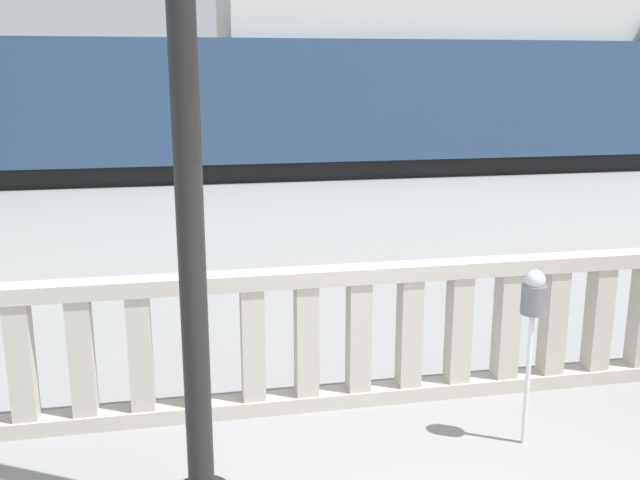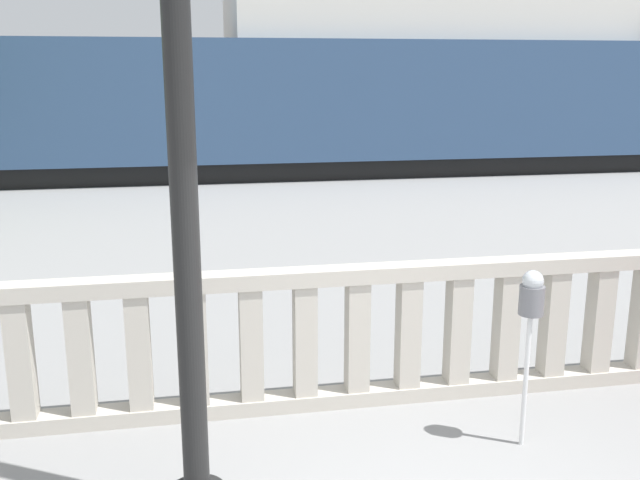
% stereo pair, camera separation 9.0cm
% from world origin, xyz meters
% --- Properties ---
extents(balustrade, '(16.32, 0.24, 1.32)m').
position_xyz_m(balustrade, '(0.00, 2.47, 0.66)').
color(balustrade, '#BCB5A8').
rests_on(balustrade, ground).
extents(lamppost, '(0.40, 0.40, 5.12)m').
position_xyz_m(lamppost, '(-1.49, 1.00, 2.82)').
color(lamppost, black).
rests_on(lamppost, ground).
extents(parking_meter, '(0.20, 0.20, 1.50)m').
position_xyz_m(parking_meter, '(1.17, 1.48, 1.23)').
color(parking_meter, silver).
rests_on(parking_meter, ground).
extents(train_near, '(24.80, 2.72, 4.42)m').
position_xyz_m(train_near, '(2.84, 16.91, 2.00)').
color(train_near, black).
rests_on(train_near, ground).
extents(train_far, '(23.71, 3.15, 4.33)m').
position_xyz_m(train_far, '(2.68, 31.94, 1.96)').
color(train_far, black).
rests_on(train_far, ground).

